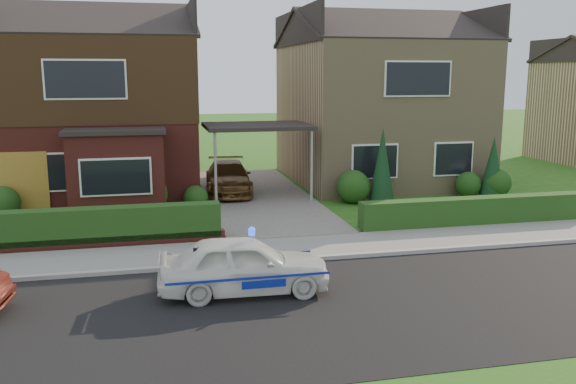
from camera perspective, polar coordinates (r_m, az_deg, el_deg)
name	(u,v)px	position (r m, az deg, el deg)	size (l,w,h in m)	color
ground	(354,306)	(12.53, 6.16, -10.52)	(120.00, 120.00, 0.00)	#264F15
road	(354,306)	(12.53, 6.16, -10.52)	(60.00, 6.00, 0.02)	black
kerb	(314,259)	(15.26, 2.42, -6.25)	(60.00, 0.16, 0.12)	#9E9993
sidewalk	(303,247)	(16.23, 1.44, -5.21)	(60.00, 2.00, 0.10)	slate
driveway	(258,197)	(22.79, -2.85, -0.45)	(3.80, 12.00, 0.12)	#666059
house_left	(96,94)	(24.98, -17.48, 8.74)	(7.50, 9.53, 7.25)	maroon
house_right	(377,95)	(26.81, 8.36, 8.94)	(7.50, 8.06, 7.25)	tan
carport_link	(257,127)	(22.37, -2.90, 6.06)	(3.80, 3.00, 2.77)	black
garage_door	(13,184)	(21.70, -24.34, 0.65)	(2.20, 0.10, 2.10)	#936220
dwarf_wall	(79,244)	(16.99, -19.00, -4.63)	(7.70, 0.25, 0.36)	maroon
hedge_left	(80,249)	(17.18, -18.92, -5.07)	(7.50, 0.55, 0.90)	#133D15
hedge_right	(477,226)	(19.54, 17.23, -3.06)	(7.50, 0.55, 0.80)	#133D15
shrub_left_far	(3,203)	(21.40, -25.13, -0.93)	(1.08, 1.08, 1.08)	#133D15
shrub_left_mid	(148,194)	(20.67, -13.01, -0.21)	(1.32, 1.32, 1.32)	#133D15
shrub_left_near	(196,197)	(21.07, -8.63, -0.51)	(0.84, 0.84, 0.84)	#133D15
shrub_right_near	(353,187)	(21.95, 6.13, 0.50)	(1.20, 1.20, 1.20)	#133D15
shrub_right_mid	(468,184)	(23.94, 16.51, 0.69)	(0.96, 0.96, 0.96)	#133D15
shrub_right_far	(497,183)	(24.19, 18.93, 0.79)	(1.08, 1.08, 1.08)	#133D15
conifer_a	(382,167)	(22.00, 8.80, 2.30)	(0.90, 0.90, 2.60)	black
conifer_b	(493,169)	(23.99, 18.61, 2.09)	(0.90, 0.90, 2.20)	black
police_car	(244,265)	(12.96, -4.14, -6.86)	(3.31, 3.66, 1.39)	silver
driveway_car	(228,177)	(23.24, -5.62, 1.38)	(1.66, 4.08, 1.18)	brown
potted_plant_a	(120,228)	(17.53, -15.46, -3.28)	(0.40, 0.27, 0.75)	gray
potted_plant_b	(129,225)	(17.86, -14.65, -3.02)	(0.40, 0.32, 0.73)	gray
potted_plant_c	(184,213)	(19.19, -9.71, -1.94)	(0.38, 0.38, 0.67)	gray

